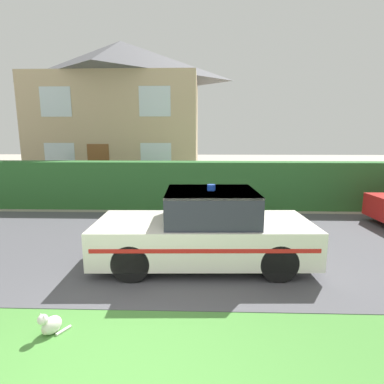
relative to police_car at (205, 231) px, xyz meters
The scene contains 7 objects.
road_strip 1.62m from the police_car, 129.44° to the left, with size 28.00×5.51×0.01m, color #4C4C51.
lawn_verge 2.82m from the police_car, 109.99° to the right, with size 28.00×1.92×0.01m, color #478438.
garden_hedge 4.67m from the police_car, 90.41° to the left, with size 15.25×0.80×1.59m, color #2D662D.
police_car is the anchor object (origin of this frame).
cat 2.93m from the police_car, 131.86° to the right, with size 0.33×0.31×0.32m.
house_left 12.51m from the police_car, 111.13° to the left, with size 8.48×6.49×7.39m.
wheelie_bin 7.34m from the police_car, 54.65° to the left, with size 0.66×0.66×1.18m.
Camera 1 is at (0.86, -2.45, 2.40)m, focal length 28.00 mm.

